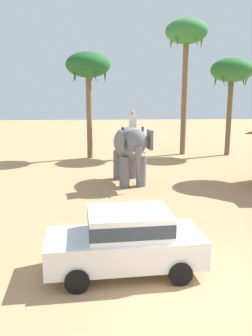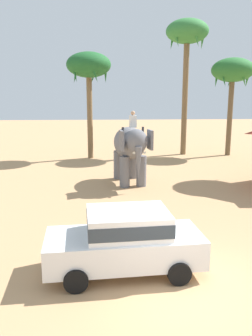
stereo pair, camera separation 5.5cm
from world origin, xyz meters
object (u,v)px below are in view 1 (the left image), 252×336
at_px(palm_tree_left_of_road, 186,37).
at_px(palm_tree_far_back, 88,68).
at_px(car_sedan_foreground, 126,239).
at_px(elephant_with_mahout, 130,147).
at_px(palm_tree_behind_elephant, 232,73).

relative_size(palm_tree_left_of_road, palm_tree_far_back, 1.33).
distance_m(car_sedan_foreground, palm_tree_left_of_road, 20.88).
bearing_deg(car_sedan_foreground, elephant_with_mahout, 84.87).
distance_m(car_sedan_foreground, palm_tree_far_back, 18.10).
height_order(car_sedan_foreground, palm_tree_behind_elephant, palm_tree_behind_elephant).
relative_size(car_sedan_foreground, palm_tree_left_of_road, 0.41).
distance_m(palm_tree_left_of_road, palm_tree_far_back, 7.83).
relative_size(elephant_with_mahout, palm_tree_far_back, 0.52).
distance_m(car_sedan_foreground, elephant_with_mahout, 9.47).
height_order(car_sedan_foreground, elephant_with_mahout, elephant_with_mahout).
bearing_deg(palm_tree_far_back, elephant_with_mahout, -72.75).
height_order(palm_tree_left_of_road, palm_tree_far_back, palm_tree_left_of_road).
bearing_deg(elephant_with_mahout, car_sedan_foreground, -95.13).
height_order(elephant_with_mahout, palm_tree_far_back, palm_tree_far_back).
relative_size(elephant_with_mahout, palm_tree_behind_elephant, 0.54).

